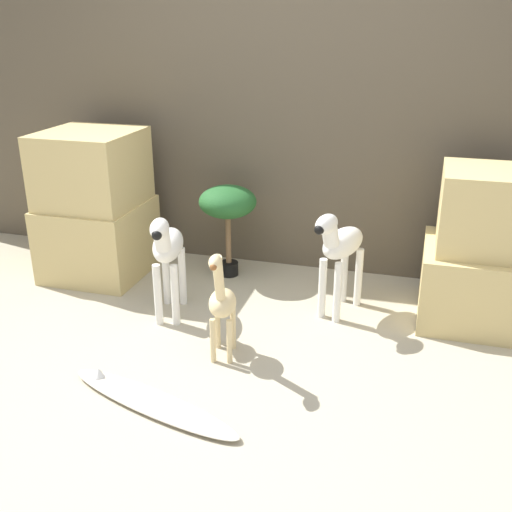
{
  "coord_description": "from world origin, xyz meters",
  "views": [
    {
      "loc": [
        0.9,
        -2.41,
        1.73
      ],
      "look_at": [
        -0.03,
        0.83,
        0.38
      ],
      "focal_mm": 42.0,
      "sensor_mm": 36.0,
      "label": 1
    }
  ],
  "objects_px": {
    "surfboard": "(151,402)",
    "zebra_right": "(340,247)",
    "giraffe_figurine": "(222,302)",
    "zebra_left": "(167,250)",
    "potted_palm_front": "(228,205)"
  },
  "relations": [
    {
      "from": "giraffe_figurine",
      "to": "surfboard",
      "type": "bearing_deg",
      "value": -110.09
    },
    {
      "from": "zebra_right",
      "to": "potted_palm_front",
      "type": "height_order",
      "value": "zebra_right"
    },
    {
      "from": "potted_palm_front",
      "to": "surfboard",
      "type": "bearing_deg",
      "value": -85.06
    },
    {
      "from": "potted_palm_front",
      "to": "zebra_right",
      "type": "bearing_deg",
      "value": -24.56
    },
    {
      "from": "zebra_right",
      "to": "potted_palm_front",
      "type": "relative_size",
      "value": 1.06
    },
    {
      "from": "zebra_left",
      "to": "giraffe_figurine",
      "type": "height_order",
      "value": "zebra_left"
    },
    {
      "from": "surfboard",
      "to": "zebra_left",
      "type": "bearing_deg",
      "value": 107.77
    },
    {
      "from": "zebra_left",
      "to": "potted_palm_front",
      "type": "height_order",
      "value": "zebra_left"
    },
    {
      "from": "zebra_left",
      "to": "surfboard",
      "type": "distance_m",
      "value": 1.01
    },
    {
      "from": "zebra_left",
      "to": "giraffe_figurine",
      "type": "relative_size",
      "value": 1.05
    },
    {
      "from": "giraffe_figurine",
      "to": "potted_palm_front",
      "type": "height_order",
      "value": "giraffe_figurine"
    },
    {
      "from": "zebra_right",
      "to": "giraffe_figurine",
      "type": "distance_m",
      "value": 0.87
    },
    {
      "from": "surfboard",
      "to": "zebra_right",
      "type": "bearing_deg",
      "value": 59.85
    },
    {
      "from": "zebra_right",
      "to": "surfboard",
      "type": "distance_m",
      "value": 1.45
    },
    {
      "from": "giraffe_figurine",
      "to": "surfboard",
      "type": "xyz_separation_m",
      "value": [
        -0.19,
        -0.51,
        -0.31
      ]
    }
  ]
}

